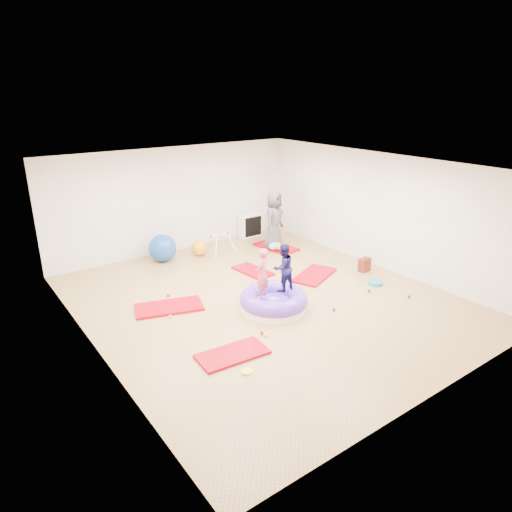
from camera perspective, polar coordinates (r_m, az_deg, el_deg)
room at (r=9.17m, az=1.10°, el=2.41°), size 7.01×8.01×2.81m
gym_mat_front_left at (r=7.82m, az=-2.95°, el=-12.15°), size 1.23×0.68×0.05m
gym_mat_mid_left at (r=9.49m, az=-10.82°, el=-6.30°), size 1.48×1.04×0.06m
gym_mat_center_back at (r=11.12m, az=-0.41°, el=-1.87°), size 0.63×1.11×0.04m
gym_mat_right at (r=10.96m, az=7.29°, el=-2.38°), size 1.41×1.08×0.05m
gym_mat_rear_right at (r=12.80m, az=2.49°, el=1.14°), size 0.83×1.34×0.05m
inflatable_cushion at (r=9.24m, az=2.23°, el=-5.69°), size 1.38×1.38×0.44m
child_pink at (r=8.78m, az=0.73°, el=-1.87°), size 0.44×0.41×1.01m
child_navy at (r=9.10m, az=3.41°, el=-1.16°), size 0.49×0.39×0.99m
adult_caregiver at (r=12.46m, az=2.24°, el=4.55°), size 0.92×0.81×1.58m
infant at (r=12.45m, az=2.47°, el=1.28°), size 0.38×0.39×0.23m
ball_pit_balls at (r=9.22m, az=3.61°, el=-6.71°), size 4.60×3.13×0.07m
exercise_ball_blue at (r=11.94m, az=-11.59°, el=0.98°), size 0.71×0.71×0.71m
exercise_ball_orange at (r=12.24m, az=-7.08°, el=1.04°), size 0.43×0.43×0.43m
infant_play_gym at (r=12.31m, az=-4.57°, el=1.95°), size 0.71×0.67×0.54m
cube_shelf at (r=13.72m, az=-0.73°, el=3.85°), size 0.68×0.34×0.68m
balance_disc at (r=10.76m, az=14.66°, el=-3.28°), size 0.33×0.33×0.07m
backpack at (r=11.42m, az=13.41°, el=-1.07°), size 0.30×0.20×0.33m
yellow_toy at (r=7.41m, az=-1.20°, el=-14.24°), size 0.19×0.19×0.03m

